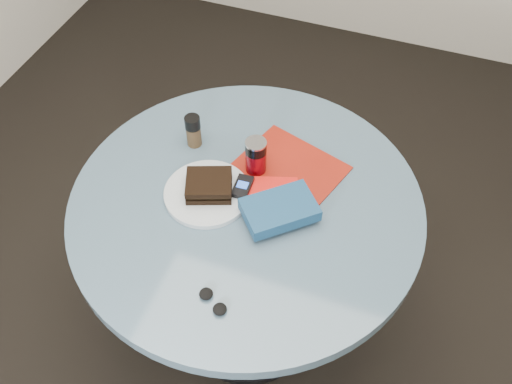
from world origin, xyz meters
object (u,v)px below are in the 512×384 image
(sandwich, at_px, (209,185))
(magazine, at_px, (291,167))
(table, at_px, (247,234))
(red_book, at_px, (270,192))
(headphones, at_px, (213,301))
(mp3_player, at_px, (243,186))
(plate, at_px, (207,193))
(pepper_grinder, at_px, (193,131))
(soda_can, at_px, (256,156))
(novel, at_px, (280,210))

(sandwich, height_order, magazine, sandwich)
(table, relative_size, red_book, 6.51)
(table, relative_size, headphones, 10.48)
(red_book, xyz_separation_m, headphones, (-0.02, -0.38, -0.00))
(red_book, relative_size, mp3_player, 1.85)
(magazine, distance_m, red_book, 0.12)
(plate, height_order, headphones, headphones)
(table, xyz_separation_m, mp3_player, (-0.02, 0.03, 0.19))
(plate, relative_size, magazine, 0.83)
(magazine, bearing_deg, pepper_grinder, -160.63)
(sandwich, distance_m, magazine, 0.26)
(table, relative_size, pepper_grinder, 9.38)
(sandwich, xyz_separation_m, pepper_grinder, (-0.12, 0.17, 0.02))
(plate, xyz_separation_m, magazine, (0.19, 0.18, -0.01))
(mp3_player, bearing_deg, pepper_grinder, 147.83)
(soda_can, xyz_separation_m, pepper_grinder, (-0.21, 0.04, -0.00))
(pepper_grinder, distance_m, magazine, 0.31)
(headphones, bearing_deg, sandwich, 114.38)
(soda_can, height_order, mp3_player, soda_can)
(red_book, bearing_deg, sandwich, -178.39)
(table, bearing_deg, headphones, -83.26)
(sandwich, relative_size, soda_can, 1.35)
(plate, distance_m, red_book, 0.18)
(headphones, bearing_deg, soda_can, 96.69)
(sandwich, height_order, novel, sandwich)
(plate, height_order, red_book, red_book)
(sandwich, bearing_deg, table, 7.05)
(pepper_grinder, bearing_deg, magazine, 1.40)
(soda_can, xyz_separation_m, magazine, (0.09, 0.05, -0.06))
(sandwich, height_order, mp3_player, sandwich)
(table, height_order, sandwich, sandwich)
(pepper_grinder, bearing_deg, mp3_player, -32.17)
(plate, relative_size, red_book, 1.59)
(plate, bearing_deg, sandwich, 47.98)
(soda_can, distance_m, mp3_player, 0.10)
(pepper_grinder, bearing_deg, table, -34.56)
(sandwich, distance_m, headphones, 0.35)
(soda_can, relative_size, headphones, 1.21)
(soda_can, distance_m, pepper_grinder, 0.22)
(pepper_grinder, height_order, red_book, pepper_grinder)
(novel, relative_size, headphones, 2.04)
(magazine, distance_m, mp3_player, 0.17)
(pepper_grinder, bearing_deg, soda_can, -10.18)
(red_book, bearing_deg, mp3_player, 175.90)
(mp3_player, bearing_deg, sandwich, -155.40)
(magazine, relative_size, red_book, 1.91)
(sandwich, relative_size, mp3_player, 1.88)
(soda_can, relative_size, pepper_grinder, 1.09)
(plate, xyz_separation_m, headphones, (0.15, -0.31, 0.00))
(red_book, xyz_separation_m, mp3_player, (-0.08, -0.02, 0.01))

